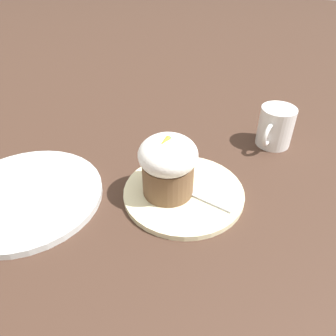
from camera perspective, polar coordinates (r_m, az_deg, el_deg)
The scene contains 6 objects.
ground_plane at distance 0.59m, azimuth 2.72°, elevation -4.68°, with size 4.00×4.00×0.00m, color #3D281E.
dessert_plate at distance 0.58m, azimuth 2.74°, elevation -4.31°, with size 0.21×0.21×0.01m.
carrot_cake at distance 0.54m, azimuth -0.00°, elevation 0.56°, with size 0.10×0.10×0.11m.
spoon at distance 0.58m, azimuth 2.82°, elevation -3.94°, with size 0.03×0.13×0.01m.
coffee_cup at distance 0.73m, azimuth 18.19°, elevation 6.82°, with size 0.10×0.07×0.09m.
side_plate at distance 0.63m, azimuth -23.49°, elevation -4.50°, with size 0.26×0.26×0.01m.
Camera 1 is at (0.37, 0.23, 0.39)m, focal length 35.00 mm.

